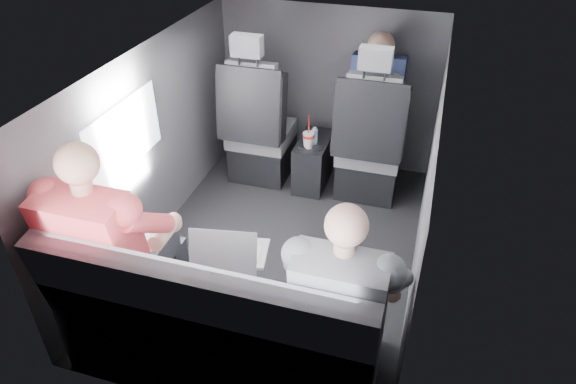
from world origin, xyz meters
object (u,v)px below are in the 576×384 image
(rear_bench, at_px, (218,332))
(passenger_rear_right, at_px, (344,299))
(center_console, at_px, (313,162))
(passenger_rear_left, at_px, (114,245))
(water_bottle, at_px, (315,136))
(soda_cup, at_px, (308,139))
(laptop_black, at_px, (341,267))
(laptop_white, at_px, (131,230))
(passenger_front_right, at_px, (376,95))
(laptop_silver, at_px, (231,252))
(front_seat_right, at_px, (369,151))
(front_seat_left, at_px, (259,135))

(rear_bench, xyz_separation_m, passenger_rear_right, (0.61, 0.10, 0.32))
(center_console, height_order, passenger_rear_left, passenger_rear_left)
(passenger_rear_right, bearing_deg, water_bottle, 108.23)
(soda_cup, relative_size, laptop_black, 0.72)
(laptop_white, xyz_separation_m, passenger_rear_right, (1.20, -0.17, -0.00))
(soda_cup, distance_m, water_bottle, 0.07)
(center_console, relative_size, passenger_front_right, 0.59)
(soda_cup, relative_size, passenger_rear_left, 0.21)
(laptop_white, relative_size, passenger_rear_right, 0.27)
(laptop_silver, height_order, passenger_rear_left, passenger_rear_left)
(laptop_silver, relative_size, passenger_rear_right, 0.30)
(rear_bench, distance_m, laptop_silver, 0.41)
(soda_cup, height_order, passenger_rear_right, passenger_rear_right)
(laptop_black, distance_m, passenger_front_right, 1.87)
(water_bottle, distance_m, passenger_front_right, 0.57)
(laptop_silver, height_order, laptop_black, laptop_black)
(passenger_rear_left, bearing_deg, rear_bench, -9.11)
(center_console, relative_size, laptop_white, 1.45)
(center_console, distance_m, laptop_silver, 1.75)
(front_seat_right, distance_m, laptop_white, 1.96)
(front_seat_left, relative_size, laptop_silver, 3.41)
(laptop_white, xyz_separation_m, passenger_front_right, (1.03, 1.90, 0.12))
(passenger_rear_left, relative_size, passenger_front_right, 1.61)
(front_seat_left, distance_m, front_seat_right, 0.90)
(laptop_white, distance_m, passenger_rear_right, 1.22)
(center_console, distance_m, passenger_front_right, 0.73)
(laptop_white, bearing_deg, front_seat_right, 57.41)
(rear_bench, xyz_separation_m, laptop_black, (0.55, 0.30, 0.33))
(center_console, relative_size, passenger_rear_right, 0.39)
(front_seat_left, distance_m, passenger_rear_left, 1.83)
(front_seat_right, height_order, laptop_silver, front_seat_right)
(front_seat_right, distance_m, passenger_rear_right, 1.83)
(center_console, relative_size, soda_cup, 1.77)
(laptop_black, bearing_deg, soda_cup, 110.36)
(front_seat_left, relative_size, soda_cup, 4.65)
(front_seat_right, distance_m, center_console, 0.49)
(water_bottle, height_order, laptop_black, laptop_black)
(laptop_white, distance_m, passenger_front_right, 2.16)
(rear_bench, height_order, laptop_black, rear_bench)
(center_console, xyz_separation_m, laptop_silver, (-0.01, -1.70, 0.43))
(center_console, bearing_deg, laptop_black, -71.50)
(soda_cup, distance_m, laptop_white, 1.67)
(front_seat_left, xyz_separation_m, passenger_rear_right, (1.06, -1.81, 0.23))
(front_seat_left, bearing_deg, front_seat_right, 0.00)
(water_bottle, distance_m, passenger_rear_right, 1.89)
(laptop_white, height_order, passenger_front_right, passenger_front_right)
(front_seat_left, distance_m, laptop_black, 1.91)
(water_bottle, relative_size, passenger_front_right, 0.18)
(front_seat_right, height_order, passenger_rear_left, passenger_rear_left)
(front_seat_left, xyz_separation_m, laptop_white, (-0.15, -1.64, 0.23))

